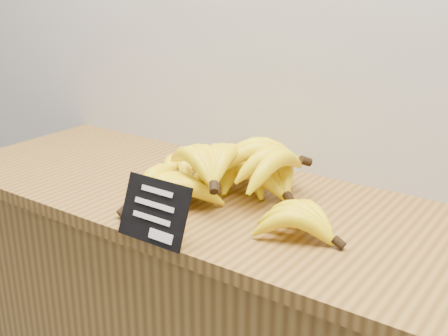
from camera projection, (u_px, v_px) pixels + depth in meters
The scene contains 3 objects.
counter_top at pixel (237, 205), 1.28m from camera, with size 1.56×0.54×0.03m, color olive.
chalkboard_sign at pixel (154, 211), 1.07m from camera, with size 0.15×0.01×0.12m, color black.
banana_pile at pixel (227, 178), 1.26m from camera, with size 0.55×0.42×0.13m.
Camera 1 is at (0.83, 1.77, 1.42)m, focal length 45.00 mm.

